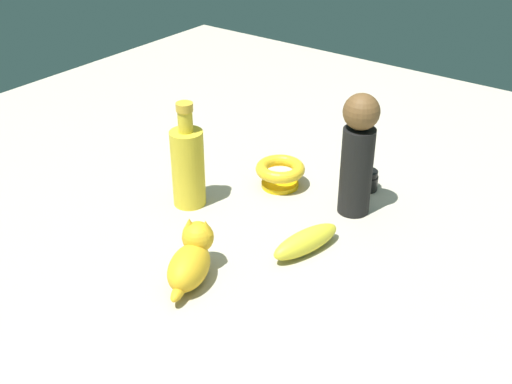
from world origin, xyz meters
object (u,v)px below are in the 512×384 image
(banana, at_px, (306,241))
(cat_figurine, at_px, (191,258))
(nail_polish_jar, at_px, (367,180))
(person_figure_adult, at_px, (358,153))
(bottle_tall, at_px, (188,165))
(bowl, at_px, (280,172))

(banana, bearing_deg, cat_figurine, -17.45)
(nail_polish_jar, bearing_deg, person_figure_adult, 12.10)
(banana, xyz_separation_m, cat_figurine, (0.18, -0.11, 0.02))
(nail_polish_jar, height_order, bottle_tall, bottle_tall)
(nail_polish_jar, height_order, person_figure_adult, person_figure_adult)
(cat_figurine, distance_m, person_figure_adult, 0.39)
(cat_figurine, bearing_deg, banana, 148.60)
(nail_polish_jar, xyz_separation_m, bottle_tall, (0.27, -0.26, 0.07))
(person_figure_adult, bearing_deg, cat_figurine, -17.24)
(nail_polish_jar, distance_m, bowl, 0.19)
(person_figure_adult, bearing_deg, banana, 0.20)
(person_figure_adult, bearing_deg, nail_polish_jar, -167.90)
(person_figure_adult, bearing_deg, bowl, -88.21)
(bowl, height_order, cat_figurine, cat_figurine)
(nail_polish_jar, bearing_deg, bottle_tall, -44.34)
(bottle_tall, bearing_deg, bowl, 147.36)
(nail_polish_jar, xyz_separation_m, person_figure_adult, (0.10, 0.02, 0.11))
(cat_figurine, relative_size, person_figure_adult, 0.59)
(cat_figurine, height_order, person_figure_adult, person_figure_adult)
(cat_figurine, bearing_deg, bottle_tall, -137.19)
(bottle_tall, bearing_deg, person_figure_adult, 121.53)
(bowl, bearing_deg, bottle_tall, -32.64)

